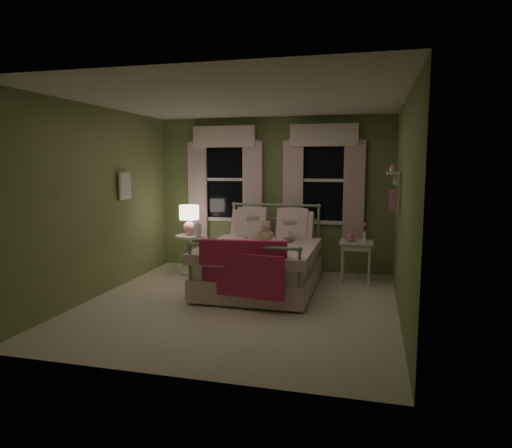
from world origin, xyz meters
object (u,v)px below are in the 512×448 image
(child_left, at_px, (251,223))
(teddy_bear, at_px, (266,233))
(table_lamp, at_px, (189,217))
(bed, at_px, (262,263))
(child_right, at_px, (286,224))
(nightstand_left, at_px, (190,249))
(nightstand_right, at_px, (356,247))

(child_left, bearing_deg, teddy_bear, 142.95)
(table_lamp, bearing_deg, bed, -22.82)
(child_right, bearing_deg, teddy_bear, 19.39)
(nightstand_left, height_order, table_lamp, table_lamp)
(child_right, distance_m, table_lamp, 1.66)
(bed, xyz_separation_m, child_right, (0.28, 0.42, 0.53))
(bed, height_order, child_left, child_left)
(bed, distance_m, teddy_bear, 0.49)
(child_left, xyz_separation_m, nightstand_left, (-1.09, 0.15, -0.49))
(nightstand_left, bearing_deg, teddy_bear, -12.88)
(teddy_bear, distance_m, table_lamp, 1.41)
(child_right, bearing_deg, bed, 46.29)
(table_lamp, height_order, nightstand_right, table_lamp)
(child_left, xyz_separation_m, table_lamp, (-1.09, 0.15, 0.05))
(nightstand_left, bearing_deg, nightstand_right, 2.01)
(table_lamp, bearing_deg, child_left, -8.09)
(teddy_bear, xyz_separation_m, nightstand_right, (1.32, 0.41, -0.24))
(nightstand_left, bearing_deg, bed, -22.82)
(bed, relative_size, child_left, 3.01)
(bed, xyz_separation_m, nightstand_right, (1.32, 0.67, 0.17))
(child_left, bearing_deg, nightstand_right, -178.73)
(bed, relative_size, nightstand_left, 3.13)
(child_right, xyz_separation_m, nightstand_left, (-1.65, 0.15, -0.49))
(child_left, bearing_deg, table_lamp, -15.65)
(bed, xyz_separation_m, teddy_bear, (-0.00, 0.26, 0.41))
(teddy_bear, relative_size, nightstand_left, 0.50)
(nightstand_right, bearing_deg, nightstand_left, -177.99)
(child_left, distance_m, table_lamp, 1.10)
(child_left, height_order, table_lamp, child_left)
(teddy_bear, bearing_deg, child_left, 150.50)
(child_right, height_order, teddy_bear, child_right)
(child_right, relative_size, table_lamp, 1.42)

